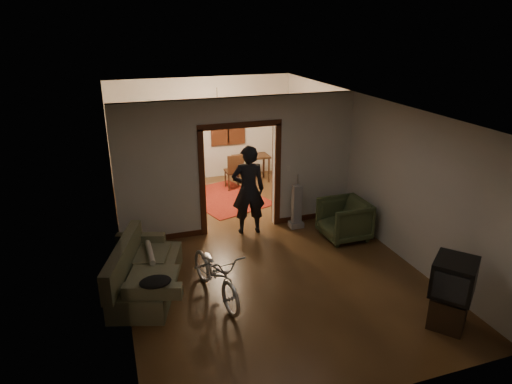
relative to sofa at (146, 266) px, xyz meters
name	(u,v)px	position (x,y,z in m)	size (l,w,h in m)	color
floor	(251,243)	(2.15, 1.08, -0.44)	(5.00, 8.50, 0.01)	#3D2613
ceiling	(251,103)	(2.15, 1.08, 2.36)	(5.00, 8.50, 0.01)	white
wall_back	(203,129)	(2.15, 5.33, 0.96)	(5.00, 0.02, 2.80)	beige
wall_left	(115,192)	(-0.35, 1.08, 0.96)	(0.02, 8.50, 2.80)	beige
wall_right	(366,164)	(4.65, 1.08, 0.96)	(0.02, 8.50, 2.80)	beige
partition_wall	(240,166)	(2.15, 1.83, 0.96)	(5.00, 0.14, 2.80)	beige
door_casing	(240,179)	(2.15, 1.83, 0.66)	(1.74, 0.20, 2.32)	#3D1B0E
far_window	(228,122)	(2.85, 5.29, 1.11)	(0.98, 0.06, 1.28)	black
chandelier	(217,105)	(2.15, 3.58, 1.91)	(0.24, 0.24, 0.24)	#FFE0A5
light_switch	(288,169)	(3.20, 1.75, 0.81)	(0.08, 0.01, 0.12)	silver
sofa	(146,266)	(0.00, 0.00, 0.00)	(0.87, 1.93, 0.89)	brown
rolled_paper	(150,252)	(0.10, 0.30, 0.09)	(0.10, 0.10, 0.78)	beige
jacket	(155,282)	(0.05, -0.91, 0.24)	(0.46, 0.35, 0.13)	black
bicycle	(216,273)	(1.03, -0.55, 0.00)	(0.58, 1.67, 0.88)	silver
armchair	(344,220)	(4.01, 0.69, -0.04)	(0.87, 0.90, 0.82)	#3A4527
tv_stand	(448,311)	(4.05, -2.34, -0.20)	(0.53, 0.48, 0.48)	black
crt_tv	(454,277)	(4.05, -2.34, 0.36)	(0.62, 0.56, 0.53)	black
vacuum	(297,207)	(3.30, 1.48, 0.03)	(0.29, 0.23, 0.95)	gray
person	(248,190)	(2.26, 1.58, 0.50)	(0.69, 0.45, 1.88)	black
oriental_rug	(225,198)	(2.27, 3.58, -0.44)	(1.66, 2.17, 0.02)	maroon
locker	(157,153)	(0.86, 5.07, 0.47)	(0.91, 0.51, 1.82)	#273620
globe	(154,114)	(0.86, 5.07, 1.50)	(0.26, 0.26, 0.26)	#1E5972
desk	(251,169)	(3.30, 4.59, -0.08)	(0.98, 0.55, 0.72)	#321D10
desk_chair	(234,171)	(2.69, 4.22, 0.04)	(0.43, 0.43, 0.96)	#321D10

